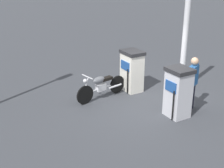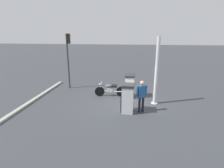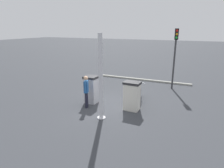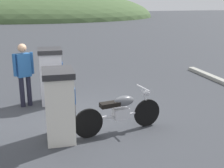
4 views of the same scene
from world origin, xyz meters
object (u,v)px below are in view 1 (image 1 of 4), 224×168
Objects in this scene: fuel_pump_far at (178,92)px; canopy_support_pole at (185,40)px; attendant_person at (193,80)px; motorcycle_near_pump at (101,86)px; fuel_pump_near at (132,71)px.

fuel_pump_far is 0.40× the size of canopy_support_pole.
fuel_pump_far is at bearing 43.04° from canopy_support_pole.
attendant_person reaches higher than fuel_pump_far.
attendant_person reaches higher than motorcycle_near_pump.
fuel_pump_near is 2.16m from canopy_support_pole.
motorcycle_near_pump is (1.33, 0.05, -0.29)m from fuel_pump_near.
fuel_pump_near is 0.39× the size of canopy_support_pole.
fuel_pump_far is (0.00, 2.43, 0.02)m from fuel_pump_near.
fuel_pump_near is 0.97× the size of fuel_pump_far.
canopy_support_pole is at bearing 162.15° from motorcycle_near_pump.
canopy_support_pole reaches higher than motorcycle_near_pump.
fuel_pump_far is at bearing 90.00° from fuel_pump_near.
fuel_pump_far is at bearing 119.27° from motorcycle_near_pump.
canopy_support_pole reaches higher than fuel_pump_near.
attendant_person is at bearing 132.33° from motorcycle_near_pump.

